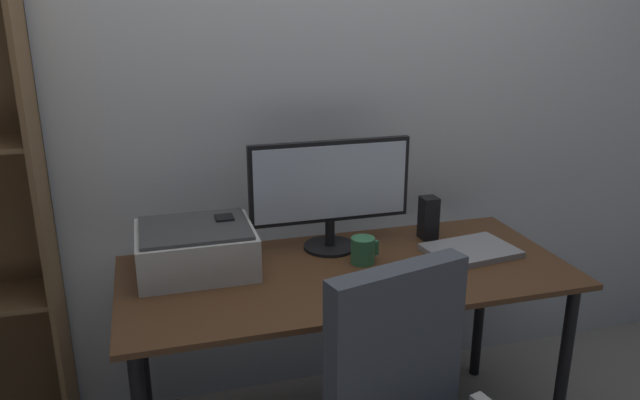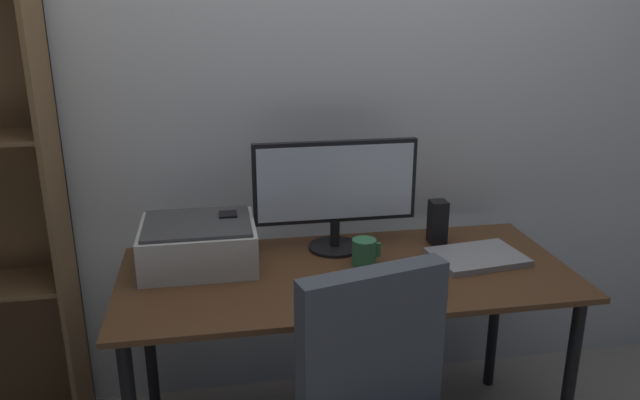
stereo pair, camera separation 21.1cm
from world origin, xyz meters
name	(u,v)px [view 2 (the right image)]	position (x,y,z in m)	size (l,w,h in m)	color
back_wall	(321,89)	(0.00, 0.52, 1.30)	(6.40, 0.10, 2.60)	silver
desk	(346,293)	(0.00, 0.00, 0.65)	(1.57, 0.70, 0.74)	#56351E
monitor	(336,188)	(0.00, 0.21, 0.98)	(0.61, 0.20, 0.42)	black
keyboard	(366,294)	(0.02, -0.20, 0.75)	(0.29, 0.11, 0.02)	black
mouse	(436,288)	(0.25, -0.21, 0.76)	(0.06, 0.10, 0.03)	black
coffee_mug	(364,252)	(0.07, 0.04, 0.79)	(0.10, 0.09, 0.10)	#387F51
laptop	(477,257)	(0.49, 0.01, 0.75)	(0.32, 0.23, 0.02)	#99999E
speaker_left	(229,235)	(-0.40, 0.20, 0.82)	(0.06, 0.07, 0.17)	black
speaker_right	(438,222)	(0.40, 0.20, 0.82)	(0.06, 0.07, 0.17)	black
printer	(199,243)	(-0.51, 0.15, 0.82)	(0.40, 0.34, 0.16)	silver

